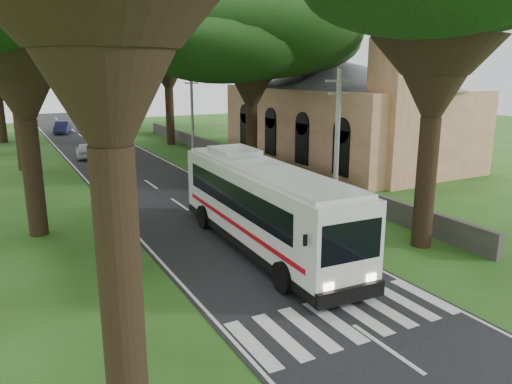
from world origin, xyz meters
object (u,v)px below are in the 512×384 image
Objects in this scene: distant_car_a at (86,150)px; pole_mid at (192,115)px; church at (344,105)px; pedestrian at (116,231)px; pole_near at (337,147)px; coach_bus at (263,205)px; pole_far at (132,102)px; distant_car_b at (62,127)px.

pole_mid is at bearing 143.65° from distant_car_a.
church reaches higher than pedestrian.
church is at bearing 51.50° from pole_near.
pole_mid is at bearing 90.00° from pole_near.
coach_bus is (-17.06, -16.53, -2.84)m from church.
distant_car_b is at bearing 134.69° from pole_far.
pedestrian is at bearing -149.84° from church.
pole_far reaches higher than coach_bus.
distant_car_a is at bearing -7.51° from pedestrian.
distant_car_b is (-7.14, 47.22, -3.40)m from pole_near.
church reaches higher than pole_mid.
coach_bus is at bearing -168.14° from pole_near.
church is 27.41m from pole_far.
pedestrian is (-5.85, 3.22, -1.24)m from coach_bus.
pole_mid reaches higher than distant_car_b.
distant_car_b is at bearing -5.29° from pedestrian.
pedestrian is (-3.40, -44.99, 0.04)m from distant_car_b.
pole_near is at bearing -102.93° from pedestrian.
pole_near reaches higher than coach_bus.
pole_mid is at bearing -60.52° from distant_car_b.
distant_car_a is 19.93m from distant_car_b.
coach_bus reaches higher than distant_car_a.
church is at bearing -43.60° from distant_car_b.
pole_far is 4.85× the size of pedestrian.
church is 19.88m from pole_near.
pole_mid and pole_far have the same top height.
pole_near is at bearing -90.00° from pole_far.
pole_mid reaches higher than distant_car_a.
distant_car_b is 2.76× the size of pedestrian.
coach_bus is 3.22× the size of distant_car_a.
pedestrian is at bearing -120.69° from pole_mid.
pole_near is at bearing 112.94° from distant_car_a.
church is 23.93m from coach_bus.
pole_far is 10.71m from distant_car_b.
pole_near reaches higher than pedestrian.
distant_car_a is at bearing -76.73° from distant_car_b.
pedestrian is at bearing 168.04° from pole_near.
pole_near is 1.96× the size of distant_car_a.
pole_far is 15.23m from distant_car_a.
pole_near is 47.88m from distant_car_b.
coach_bus is at bearing -135.90° from church.
church is 37.43m from distant_car_b.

